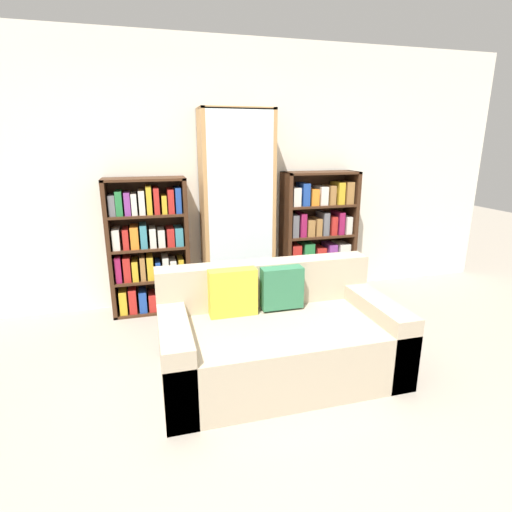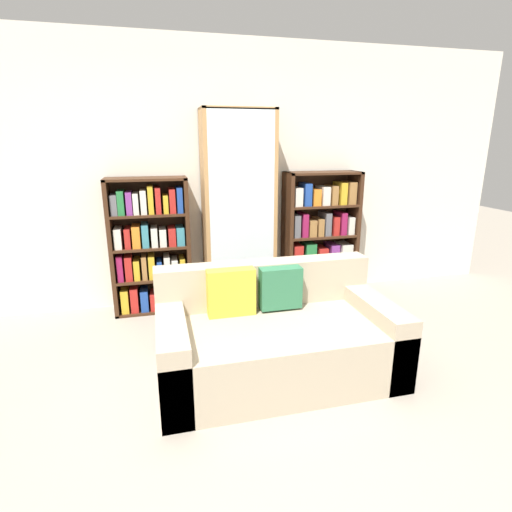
# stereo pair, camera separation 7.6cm
# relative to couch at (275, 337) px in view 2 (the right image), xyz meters

# --- Properties ---
(ground_plane) EXTENTS (16.00, 16.00, 0.00)m
(ground_plane) POSITION_rel_couch_xyz_m (-0.14, -0.69, -0.28)
(ground_plane) COLOR gray
(wall_back) EXTENTS (6.68, 0.06, 2.70)m
(wall_back) POSITION_rel_couch_xyz_m (-0.14, 1.65, 1.07)
(wall_back) COLOR silver
(wall_back) RESTS_ON ground
(couch) EXTENTS (1.73, 0.95, 0.79)m
(couch) POSITION_rel_couch_xyz_m (0.00, 0.00, 0.00)
(couch) COLOR tan
(couch) RESTS_ON ground
(bookshelf_left) EXTENTS (0.78, 0.32, 1.37)m
(bookshelf_left) POSITION_rel_couch_xyz_m (-0.89, 1.44, 0.38)
(bookshelf_left) COLOR #3D2314
(bookshelf_left) RESTS_ON ground
(display_cabinet) EXTENTS (0.73, 0.36, 2.02)m
(display_cabinet) POSITION_rel_couch_xyz_m (0.02, 1.43, 0.72)
(display_cabinet) COLOR #AD7F4C
(display_cabinet) RESTS_ON ground
(bookshelf_right) EXTENTS (0.82, 0.32, 1.39)m
(bookshelf_right) POSITION_rel_couch_xyz_m (0.95, 1.44, 0.38)
(bookshelf_right) COLOR #3D2314
(bookshelf_right) RESTS_ON ground
(wine_bottle) EXTENTS (0.08, 0.08, 0.35)m
(wine_bottle) POSITION_rel_couch_xyz_m (0.58, 0.90, -0.14)
(wine_bottle) COLOR black
(wine_bottle) RESTS_ON ground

